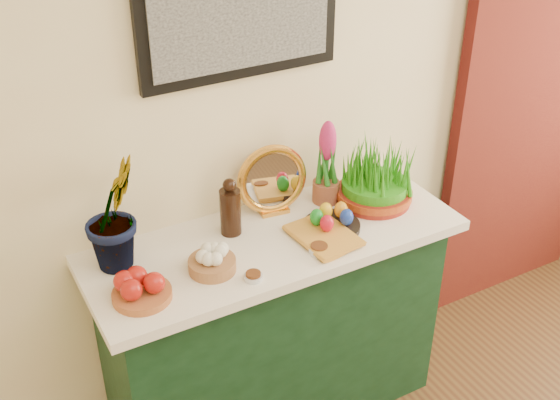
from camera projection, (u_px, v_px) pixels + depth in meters
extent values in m
cube|color=#FFF3BF|center=(293.00, 85.00, 2.60)|extent=(4.00, 0.04, 2.70)
cube|color=black|center=(240.00, 0.00, 2.32)|extent=(0.74, 0.03, 0.54)
cube|color=#A5A5A5|center=(242.00, 1.00, 2.30)|extent=(0.66, 0.01, 0.46)
cube|color=#3F0B0D|center=(536.00, 79.00, 3.19)|extent=(0.90, 0.06, 2.30)
cube|color=#143820|center=(274.00, 332.00, 2.81)|extent=(1.30, 0.45, 0.85)
cube|color=white|center=(273.00, 240.00, 2.58)|extent=(1.40, 0.55, 0.04)
imported|color=#247622|center=(111.00, 198.00, 2.30)|extent=(0.34, 0.34, 0.52)
cylinder|color=#A5572C|center=(142.00, 295.00, 2.26)|extent=(0.20, 0.20, 0.03)
cylinder|color=#A46C42|center=(212.00, 265.00, 2.38)|extent=(0.20, 0.20, 0.04)
cylinder|color=black|center=(230.00, 212.00, 2.54)|extent=(0.08, 0.08, 0.18)
sphere|color=black|center=(229.00, 185.00, 2.48)|extent=(0.05, 0.05, 0.05)
cube|color=gold|center=(274.00, 211.00, 2.70)|extent=(0.12, 0.07, 0.02)
torus|color=gold|center=(272.00, 179.00, 2.65)|extent=(0.28, 0.10, 0.28)
cylinder|color=silver|center=(273.00, 180.00, 2.64)|extent=(0.21, 0.05, 0.21)
imported|color=gold|center=(302.00, 244.00, 2.49)|extent=(0.19, 0.27, 0.03)
cylinder|color=silver|center=(253.00, 277.00, 2.34)|extent=(0.06, 0.06, 0.02)
cylinder|color=#592D14|center=(253.00, 274.00, 2.34)|extent=(0.05, 0.05, 0.01)
cylinder|color=silver|center=(319.00, 250.00, 2.48)|extent=(0.08, 0.08, 0.02)
cylinder|color=#592D14|center=(319.00, 246.00, 2.47)|extent=(0.06, 0.06, 0.01)
cylinder|color=black|center=(332.00, 226.00, 2.60)|extent=(0.25, 0.25, 0.02)
ellipsoid|color=red|center=(327.00, 223.00, 2.54)|extent=(0.05, 0.05, 0.07)
ellipsoid|color=#1836AB|center=(347.00, 217.00, 2.58)|extent=(0.05, 0.05, 0.07)
ellipsoid|color=yellow|center=(326.00, 211.00, 2.61)|extent=(0.05, 0.05, 0.07)
ellipsoid|color=#198B25|center=(317.00, 217.00, 2.58)|extent=(0.05, 0.05, 0.07)
ellipsoid|color=orange|center=(341.00, 210.00, 2.62)|extent=(0.05, 0.05, 0.07)
cylinder|color=brown|center=(326.00, 191.00, 2.76)|extent=(0.11, 0.11, 0.09)
ellipsoid|color=#D02979|center=(328.00, 141.00, 2.65)|extent=(0.07, 0.07, 0.16)
cylinder|color=maroon|center=(374.00, 195.00, 2.76)|extent=(0.29, 0.29, 0.05)
cylinder|color=#9F120F|center=(374.00, 193.00, 2.76)|extent=(0.30, 0.30, 0.03)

